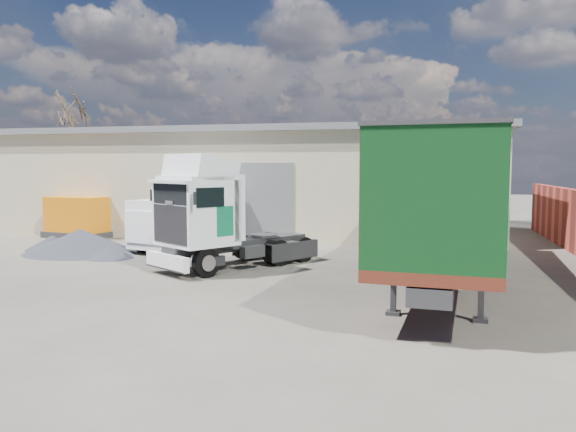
% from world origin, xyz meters
% --- Properties ---
extents(ground, '(120.00, 120.00, 0.00)m').
position_xyz_m(ground, '(0.00, 0.00, 0.00)').
color(ground, black).
rests_on(ground, ground).
extents(warehouse, '(30.60, 12.60, 5.42)m').
position_xyz_m(warehouse, '(-6.00, 16.00, 2.66)').
color(warehouse, '#BEB492').
rests_on(warehouse, ground).
extents(bare_tree, '(4.00, 4.00, 9.60)m').
position_xyz_m(bare_tree, '(-18.00, 20.00, 7.92)').
color(bare_tree, '#382B21').
rests_on(bare_tree, ground).
extents(tractor_unit, '(4.84, 5.86, 3.82)m').
position_xyz_m(tractor_unit, '(-1.07, 3.34, 1.61)').
color(tractor_unit, black).
rests_on(tractor_unit, ground).
extents(box_trailer, '(3.66, 12.98, 4.26)m').
position_xyz_m(box_trailer, '(6.31, 2.98, 2.60)').
color(box_trailer, '#2D2D30').
rests_on(box_trailer, ground).
extents(panel_van, '(3.40, 5.56, 2.12)m').
position_xyz_m(panel_van, '(-3.98, 7.41, 1.10)').
color(panel_van, black).
rests_on(panel_van, ground).
extents(orange_skip, '(3.51, 2.59, 1.98)m').
position_xyz_m(orange_skip, '(-10.63, 9.80, 0.86)').
color(orange_skip, '#2D2D30').
rests_on(orange_skip, ground).
extents(gravel_heap, '(5.68, 4.98, 0.97)m').
position_xyz_m(gravel_heap, '(-7.61, 5.32, 0.45)').
color(gravel_heap, '#20222A').
rests_on(gravel_heap, ground).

